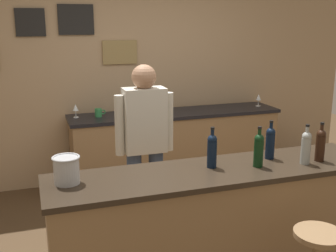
# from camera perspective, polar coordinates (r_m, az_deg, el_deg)

# --- Properties ---
(back_wall) EXTENTS (6.00, 0.09, 2.80)m
(back_wall) POSITION_cam_1_polar(r_m,az_deg,el_deg) (5.23, -4.62, 7.88)
(back_wall) COLOR tan
(back_wall) RESTS_ON ground_plane
(bar_counter) EXTENTS (2.51, 0.60, 0.92)m
(bar_counter) POSITION_cam_1_polar(r_m,az_deg,el_deg) (3.28, 6.62, -13.41)
(bar_counter) COLOR olive
(bar_counter) RESTS_ON ground_plane
(side_counter) EXTENTS (2.58, 0.56, 0.90)m
(side_counter) POSITION_cam_1_polar(r_m,az_deg,el_deg) (5.18, 1.07, -2.92)
(side_counter) COLOR olive
(side_counter) RESTS_ON ground_plane
(bartender) EXTENTS (0.52, 0.21, 1.62)m
(bartender) POSITION_cam_1_polar(r_m,az_deg,el_deg) (3.66, -3.18, -2.30)
(bartender) COLOR #384766
(bartender) RESTS_ON ground_plane
(wine_bottle_a) EXTENTS (0.07, 0.07, 0.31)m
(wine_bottle_a) POSITION_cam_1_polar(r_m,az_deg,el_deg) (3.08, 6.02, -3.22)
(wine_bottle_a) COLOR black
(wine_bottle_a) RESTS_ON bar_counter
(wine_bottle_b) EXTENTS (0.07, 0.07, 0.31)m
(wine_bottle_b) POSITION_cam_1_polar(r_m,az_deg,el_deg) (3.15, 12.27, -3.08)
(wine_bottle_b) COLOR black
(wine_bottle_b) RESTS_ON bar_counter
(wine_bottle_c) EXTENTS (0.07, 0.07, 0.31)m
(wine_bottle_c) POSITION_cam_1_polar(r_m,az_deg,el_deg) (3.36, 13.78, -2.10)
(wine_bottle_c) COLOR black
(wine_bottle_c) RESTS_ON bar_counter
(wine_bottle_d) EXTENTS (0.07, 0.07, 0.31)m
(wine_bottle_d) POSITION_cam_1_polar(r_m,az_deg,el_deg) (3.31, 18.30, -2.66)
(wine_bottle_d) COLOR #999E99
(wine_bottle_d) RESTS_ON bar_counter
(wine_bottle_e) EXTENTS (0.07, 0.07, 0.31)m
(wine_bottle_e) POSITION_cam_1_polar(r_m,az_deg,el_deg) (3.41, 20.08, -2.30)
(wine_bottle_e) COLOR black
(wine_bottle_e) RESTS_ON bar_counter
(ice_bucket) EXTENTS (0.19, 0.19, 0.19)m
(ice_bucket) POSITION_cam_1_polar(r_m,az_deg,el_deg) (2.86, -13.68, -5.75)
(ice_bucket) COLOR #B7BABF
(ice_bucket) RESTS_ON bar_counter
(wine_glass_a) EXTENTS (0.07, 0.07, 0.16)m
(wine_glass_a) POSITION_cam_1_polar(r_m,az_deg,el_deg) (4.87, -12.51, 2.41)
(wine_glass_a) COLOR silver
(wine_glass_a) RESTS_ON side_counter
(wine_glass_b) EXTENTS (0.07, 0.07, 0.16)m
(wine_glass_b) POSITION_cam_1_polar(r_m,az_deg,el_deg) (4.88, -5.24, 2.71)
(wine_glass_b) COLOR silver
(wine_glass_b) RESTS_ON side_counter
(wine_glass_c) EXTENTS (0.07, 0.07, 0.16)m
(wine_glass_c) POSITION_cam_1_polar(r_m,az_deg,el_deg) (5.00, -2.20, 3.03)
(wine_glass_c) COLOR silver
(wine_glass_c) RESTS_ON side_counter
(wine_glass_d) EXTENTS (0.07, 0.07, 0.16)m
(wine_glass_d) POSITION_cam_1_polar(r_m,az_deg,el_deg) (5.52, 12.24, 3.79)
(wine_glass_d) COLOR silver
(wine_glass_d) RESTS_ON side_counter
(coffee_mug) EXTENTS (0.12, 0.08, 0.09)m
(coffee_mug) POSITION_cam_1_polar(r_m,az_deg,el_deg) (4.87, -9.45, 1.81)
(coffee_mug) COLOR #338C4C
(coffee_mug) RESTS_ON side_counter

